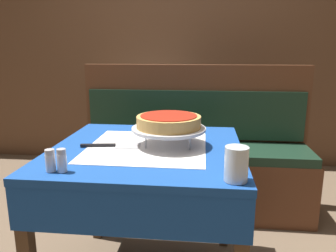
{
  "coord_description": "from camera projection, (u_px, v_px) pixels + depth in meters",
  "views": [
    {
      "loc": [
        0.25,
        -1.41,
        1.16
      ],
      "look_at": [
        0.1,
        -0.0,
        0.82
      ],
      "focal_mm": 35.0,
      "sensor_mm": 36.0,
      "label": 1
    }
  ],
  "objects": [
    {
      "name": "dining_table_front",
      "position": [
        147.0,
        170.0,
        1.51
      ],
      "size": [
        0.85,
        0.85,
        0.72
      ],
      "color": "#194799",
      "rests_on": "ground_plane"
    },
    {
      "name": "water_glass_near",
      "position": [
        236.0,
        164.0,
        1.09
      ],
      "size": [
        0.08,
        0.08,
        0.12
      ],
      "color": "silver",
      "rests_on": "dining_table_front"
    },
    {
      "name": "deep_dish_pizza",
      "position": [
        169.0,
        121.0,
        1.48
      ],
      "size": [
        0.29,
        0.29,
        0.06
      ],
      "color": "tan",
      "rests_on": "pizza_pan_stand"
    },
    {
      "name": "pepper_shaker",
      "position": [
        62.0,
        161.0,
        1.17
      ],
      "size": [
        0.03,
        0.03,
        0.09
      ],
      "color": "silver",
      "rests_on": "dining_table_front"
    },
    {
      "name": "booth_bench",
      "position": [
        193.0,
        166.0,
        2.37
      ],
      "size": [
        1.64,
        0.44,
        1.05
      ],
      "color": "brown",
      "rests_on": "ground_plane"
    },
    {
      "name": "pizza_pan_stand",
      "position": [
        169.0,
        130.0,
        1.49
      ],
      "size": [
        0.34,
        0.34,
        0.08
      ],
      "color": "#ADADB2",
      "rests_on": "dining_table_front"
    },
    {
      "name": "pizza_server",
      "position": [
        114.0,
        146.0,
        1.49
      ],
      "size": [
        0.28,
        0.11,
        0.01
      ],
      "color": "#BCBCC1",
      "rests_on": "dining_table_front"
    },
    {
      "name": "dining_table_rear",
      "position": [
        151.0,
        111.0,
        2.97
      ],
      "size": [
        0.64,
        0.64,
        0.72
      ],
      "color": "beige",
      "rests_on": "ground_plane"
    },
    {
      "name": "condiment_caddy",
      "position": [
        161.0,
        94.0,
        2.97
      ],
      "size": [
        0.13,
        0.13,
        0.17
      ],
      "color": "black",
      "rests_on": "dining_table_rear"
    },
    {
      "name": "back_wall_panel",
      "position": [
        179.0,
        45.0,
        3.23
      ],
      "size": [
        6.0,
        0.04,
        2.4
      ],
      "primitive_type": "cube",
      "color": "brown",
      "rests_on": "ground_plane"
    },
    {
      "name": "salt_shaker",
      "position": [
        50.0,
        161.0,
        1.18
      ],
      "size": [
        0.04,
        0.04,
        0.08
      ],
      "color": "silver",
      "rests_on": "dining_table_front"
    }
  ]
}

